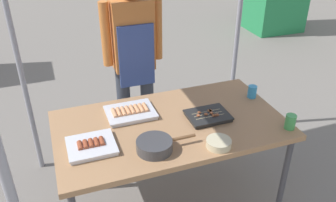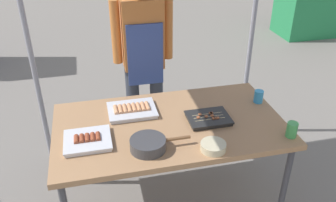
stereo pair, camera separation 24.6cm
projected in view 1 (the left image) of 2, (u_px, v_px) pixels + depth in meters
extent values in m
plane|color=#66605B|center=(170.00, 201.00, 2.87)|extent=(18.00, 18.00, 0.00)
cube|color=#9E724C|center=(170.00, 125.00, 2.50)|extent=(1.60, 0.90, 0.04)
cylinder|color=#3F3F44|center=(284.00, 177.00, 2.59)|extent=(0.04, 0.04, 0.71)
cylinder|color=#3F3F44|center=(65.00, 157.00, 2.79)|extent=(0.04, 0.04, 0.71)
cylinder|color=#3F3F44|center=(232.00, 122.00, 3.22)|extent=(0.04, 0.04, 0.71)
cylinder|color=gray|center=(10.00, 191.00, 1.36)|extent=(0.04, 0.04, 2.30)
cylinder|color=gray|center=(15.00, 47.00, 2.67)|extent=(0.04, 0.04, 2.30)
cylinder|color=gray|center=(239.00, 21.00, 3.23)|extent=(0.04, 0.04, 2.30)
cube|color=silver|center=(130.00, 113.00, 2.58)|extent=(0.34, 0.26, 0.02)
cube|color=silver|center=(130.00, 112.00, 2.58)|extent=(0.35, 0.28, 0.01)
cylinder|color=tan|center=(114.00, 113.00, 2.54)|extent=(0.03, 0.11, 0.03)
cylinder|color=tan|center=(119.00, 113.00, 2.55)|extent=(0.03, 0.11, 0.03)
cylinder|color=tan|center=(123.00, 112.00, 2.56)|extent=(0.03, 0.11, 0.03)
cylinder|color=tan|center=(128.00, 111.00, 2.57)|extent=(0.03, 0.11, 0.03)
cylinder|color=tan|center=(132.00, 110.00, 2.58)|extent=(0.03, 0.11, 0.03)
cylinder|color=tan|center=(137.00, 109.00, 2.59)|extent=(0.03, 0.11, 0.03)
cylinder|color=tan|center=(141.00, 108.00, 2.59)|extent=(0.03, 0.11, 0.03)
cylinder|color=tan|center=(146.00, 108.00, 2.60)|extent=(0.03, 0.11, 0.03)
cube|color=black|center=(208.00, 117.00, 2.54)|extent=(0.29, 0.22, 0.02)
cube|color=black|center=(208.00, 115.00, 2.54)|extent=(0.30, 0.23, 0.01)
cylinder|color=tan|center=(210.00, 117.00, 2.51)|extent=(0.22, 0.01, 0.01)
cube|color=#9E512D|center=(213.00, 116.00, 2.51)|extent=(0.02, 0.02, 0.02)
cube|color=#9E512D|center=(217.00, 115.00, 2.52)|extent=(0.02, 0.02, 0.02)
cube|color=#9E512D|center=(215.00, 116.00, 2.52)|extent=(0.02, 0.02, 0.02)
cylinder|color=tan|center=(208.00, 114.00, 2.53)|extent=(0.22, 0.01, 0.01)
cube|color=#9E512D|center=(211.00, 114.00, 2.54)|extent=(0.02, 0.02, 0.02)
cube|color=#9E512D|center=(206.00, 115.00, 2.53)|extent=(0.02, 0.02, 0.02)
cube|color=#9E512D|center=(198.00, 116.00, 2.51)|extent=(0.02, 0.02, 0.02)
cylinder|color=tan|center=(206.00, 112.00, 2.56)|extent=(0.22, 0.01, 0.01)
cube|color=#9E512D|center=(199.00, 113.00, 2.55)|extent=(0.02, 0.02, 0.02)
cube|color=#9E512D|center=(209.00, 111.00, 2.57)|extent=(0.02, 0.02, 0.02)
cube|color=#9E512D|center=(210.00, 111.00, 2.57)|extent=(0.02, 0.02, 0.02)
cube|color=silver|center=(92.00, 147.00, 2.24)|extent=(0.29, 0.26, 0.02)
cube|color=silver|center=(91.00, 145.00, 2.23)|extent=(0.30, 0.27, 0.01)
cylinder|color=brown|center=(80.00, 146.00, 2.20)|extent=(0.03, 0.08, 0.03)
cylinder|color=brown|center=(86.00, 145.00, 2.21)|extent=(0.03, 0.08, 0.03)
cylinder|color=brown|center=(91.00, 144.00, 2.22)|extent=(0.03, 0.08, 0.03)
cylinder|color=brown|center=(97.00, 143.00, 2.23)|extent=(0.03, 0.08, 0.03)
cylinder|color=brown|center=(102.00, 141.00, 2.24)|extent=(0.03, 0.08, 0.03)
cylinder|color=#38383A|center=(154.00, 146.00, 2.21)|extent=(0.23, 0.23, 0.07)
cylinder|color=brown|center=(183.00, 137.00, 2.26)|extent=(0.16, 0.02, 0.02)
cylinder|color=#386B33|center=(154.00, 142.00, 2.19)|extent=(0.21, 0.21, 0.01)
cylinder|color=#BFB28C|center=(219.00, 143.00, 2.25)|extent=(0.16, 0.16, 0.05)
cylinder|color=#3F994C|center=(290.00, 122.00, 2.41)|extent=(0.07, 0.07, 0.10)
cylinder|color=#338CBF|center=(252.00, 92.00, 2.79)|extent=(0.07, 0.07, 0.10)
cylinder|color=#333842|center=(125.00, 111.00, 3.27)|extent=(0.12, 0.12, 0.83)
cylinder|color=#333842|center=(148.00, 107.00, 3.34)|extent=(0.12, 0.12, 0.83)
cube|color=#CC7233|center=(132.00, 35.00, 2.95)|extent=(0.34, 0.20, 0.59)
cube|color=#384C8C|center=(137.00, 56.00, 2.93)|extent=(0.30, 0.02, 0.53)
cylinder|color=#CC7233|center=(106.00, 35.00, 2.87)|extent=(0.08, 0.08, 0.53)
cylinder|color=#CC7233|center=(157.00, 29.00, 3.00)|extent=(0.08, 0.08, 0.53)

